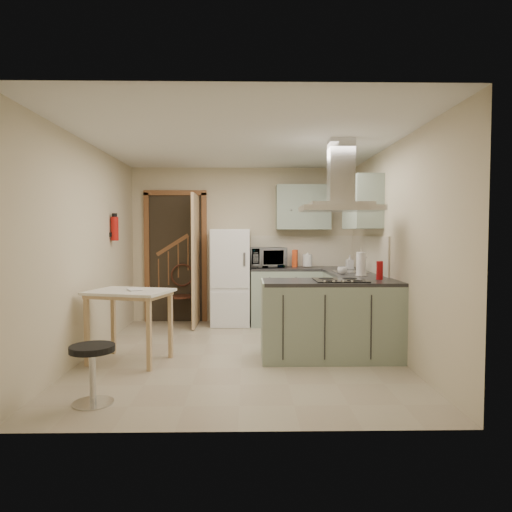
{
  "coord_description": "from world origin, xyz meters",
  "views": [
    {
      "loc": [
        0.08,
        -5.34,
        1.44
      ],
      "look_at": [
        0.18,
        0.45,
        1.15
      ],
      "focal_mm": 32.0,
      "sensor_mm": 36.0,
      "label": 1
    }
  ],
  "objects_px": {
    "extractor_hood": "(341,208)",
    "microwave": "(266,257)",
    "stool": "(93,374)",
    "fridge": "(231,277)",
    "peninsula": "(331,320)",
    "drop_leaf_table": "(130,326)",
    "bentwood_chair": "(181,297)"
  },
  "relations": [
    {
      "from": "peninsula",
      "to": "bentwood_chair",
      "type": "bearing_deg",
      "value": 134.1
    },
    {
      "from": "peninsula",
      "to": "microwave",
      "type": "bearing_deg",
      "value": 108.42
    },
    {
      "from": "fridge",
      "to": "extractor_hood",
      "type": "bearing_deg",
      "value": -56.21
    },
    {
      "from": "peninsula",
      "to": "extractor_hood",
      "type": "bearing_deg",
      "value": 0.0
    },
    {
      "from": "fridge",
      "to": "peninsula",
      "type": "bearing_deg",
      "value": -58.26
    },
    {
      "from": "extractor_hood",
      "to": "drop_leaf_table",
      "type": "xyz_separation_m",
      "value": [
        -2.37,
        -0.09,
        -1.32
      ]
    },
    {
      "from": "drop_leaf_table",
      "to": "stool",
      "type": "relative_size",
      "value": 1.71
    },
    {
      "from": "drop_leaf_table",
      "to": "microwave",
      "type": "distance_m",
      "value": 2.72
    },
    {
      "from": "peninsula",
      "to": "drop_leaf_table",
      "type": "relative_size",
      "value": 1.81
    },
    {
      "from": "fridge",
      "to": "stool",
      "type": "height_order",
      "value": "fridge"
    },
    {
      "from": "fridge",
      "to": "extractor_hood",
      "type": "height_order",
      "value": "extractor_hood"
    },
    {
      "from": "fridge",
      "to": "stool",
      "type": "xyz_separation_m",
      "value": [
        -1.04,
        -3.33,
        -0.5
      ]
    },
    {
      "from": "extractor_hood",
      "to": "stool",
      "type": "xyz_separation_m",
      "value": [
        -2.36,
        -1.35,
        -1.47
      ]
    },
    {
      "from": "stool",
      "to": "peninsula",
      "type": "bearing_deg",
      "value": 30.82
    },
    {
      "from": "peninsula",
      "to": "stool",
      "type": "relative_size",
      "value": 3.08
    },
    {
      "from": "fridge",
      "to": "stool",
      "type": "distance_m",
      "value": 3.52
    },
    {
      "from": "peninsula",
      "to": "stool",
      "type": "height_order",
      "value": "peninsula"
    },
    {
      "from": "fridge",
      "to": "peninsula",
      "type": "distance_m",
      "value": 2.35
    },
    {
      "from": "stool",
      "to": "bentwood_chair",
      "type": "bearing_deg",
      "value": 85.9
    },
    {
      "from": "extractor_hood",
      "to": "microwave",
      "type": "xyz_separation_m",
      "value": [
        -0.77,
        2.0,
        -0.66
      ]
    },
    {
      "from": "fridge",
      "to": "drop_leaf_table",
      "type": "bearing_deg",
      "value": -116.75
    },
    {
      "from": "drop_leaf_table",
      "to": "bentwood_chair",
      "type": "bearing_deg",
      "value": 98.48
    },
    {
      "from": "stool",
      "to": "fridge",
      "type": "bearing_deg",
      "value": 72.68
    },
    {
      "from": "peninsula",
      "to": "bentwood_chair",
      "type": "relative_size",
      "value": 1.81
    },
    {
      "from": "peninsula",
      "to": "microwave",
      "type": "distance_m",
      "value": 2.19
    },
    {
      "from": "extractor_hood",
      "to": "bentwood_chair",
      "type": "xyz_separation_m",
      "value": [
        -2.12,
        2.08,
        -1.29
      ]
    },
    {
      "from": "drop_leaf_table",
      "to": "stool",
      "type": "xyz_separation_m",
      "value": [
        0.01,
        -1.26,
        -0.15
      ]
    },
    {
      "from": "extractor_hood",
      "to": "stool",
      "type": "bearing_deg",
      "value": -150.26
    },
    {
      "from": "bentwood_chair",
      "to": "stool",
      "type": "bearing_deg",
      "value": -108.04
    },
    {
      "from": "drop_leaf_table",
      "to": "bentwood_chair",
      "type": "relative_size",
      "value": 1.0
    },
    {
      "from": "peninsula",
      "to": "bentwood_chair",
      "type": "distance_m",
      "value": 2.9
    },
    {
      "from": "peninsula",
      "to": "bentwood_chair",
      "type": "height_order",
      "value": "peninsula"
    }
  ]
}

